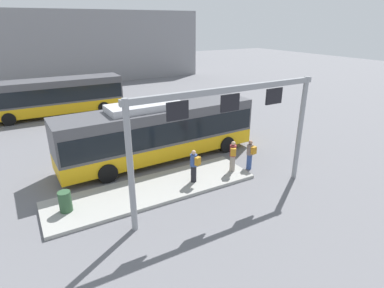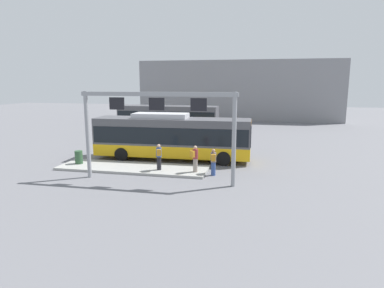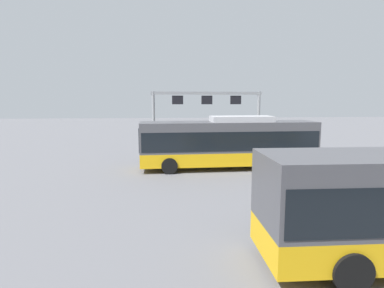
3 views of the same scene
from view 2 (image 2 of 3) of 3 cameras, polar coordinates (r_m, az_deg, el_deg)
name	(u,v)px [view 2 (image 2 of 3)]	position (r m, az deg, el deg)	size (l,w,h in m)	color
ground_plane	(172,159)	(24.99, -3.37, -2.66)	(120.00, 120.00, 0.00)	slate
platform_curb	(133,168)	(22.57, -10.12, -4.05)	(10.00, 2.80, 0.16)	#9E9E99
bus_main	(172,136)	(24.65, -3.44, 1.45)	(11.57, 2.93, 3.46)	#EAAD14
bus_background_left	(168,117)	(37.95, -4.16, 4.57)	(11.38, 2.85, 3.10)	#EAAD14
person_boarding	(213,162)	(20.54, 3.68, -3.02)	(0.38, 0.56, 1.67)	#334C8C
person_waiting_near	(195,158)	(20.72, 0.51, -2.42)	(0.55, 0.60, 1.67)	gray
person_waiting_mid	(159,156)	(21.29, -5.69, -2.12)	(0.46, 0.59, 1.67)	black
platform_sign_gantry	(157,117)	(18.88, -6.03, 4.55)	(9.11, 0.24, 5.20)	gray
station_building	(239,90)	(53.69, 8.12, 9.11)	(30.23, 8.00, 8.94)	gray
trash_bin	(79,157)	(24.23, -18.85, -2.16)	(0.52, 0.52, 0.90)	#2D5133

